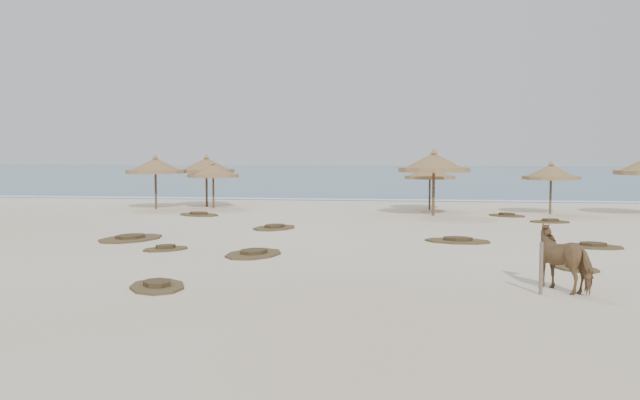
{
  "coord_description": "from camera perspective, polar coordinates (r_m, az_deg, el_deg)",
  "views": [
    {
      "loc": [
        1.91,
        -18.52,
        3.1
      ],
      "look_at": [
        -1.27,
        5.0,
        1.44
      ],
      "focal_mm": 40.0,
      "sensor_mm": 36.0,
      "label": 1
    }
  ],
  "objects": [
    {
      "name": "palapa_4",
      "position": [
        34.17,
        9.09,
        2.91
      ],
      "size": [
        3.53,
        3.53,
        3.2
      ],
      "rotation": [
        0.0,
        0.0,
        0.04
      ],
      "color": "brown",
      "rests_on": "ground"
    },
    {
      "name": "ocean",
      "position": [
        93.59,
        6.54,
        2.08
      ],
      "size": [
        200.0,
        100.0,
        0.01
      ],
      "primitive_type": "cube",
      "color": "#2A5F7F",
      "rests_on": "ground"
    },
    {
      "name": "palapa_1",
      "position": [
        39.63,
        -9.08,
        2.7
      ],
      "size": [
        3.11,
        3.11,
        2.89
      ],
      "rotation": [
        0.0,
        0.0,
        -0.01
      ],
      "color": "brown",
      "rests_on": "ground"
    },
    {
      "name": "palapa_0",
      "position": [
        38.63,
        -13.03,
        2.63
      ],
      "size": [
        3.7,
        3.7,
        2.9
      ],
      "rotation": [
        0.0,
        0.0,
        -0.22
      ],
      "color": "brown",
      "rests_on": "ground"
    },
    {
      "name": "scrub_2",
      "position": [
        22.75,
        -12.25,
        -3.8
      ],
      "size": [
        1.71,
        1.75,
        0.16
      ],
      "rotation": [
        0.0,
        0.0,
        0.84
      ],
      "color": "brown",
      "rests_on": "ground"
    },
    {
      "name": "horse",
      "position": [
        16.71,
        19.09,
        -4.44
      ],
      "size": [
        1.66,
        1.8,
        1.43
      ],
      "primitive_type": "imported",
      "rotation": [
        0.0,
        0.0,
        3.82
      ],
      "color": "brown",
      "rests_on": "ground"
    },
    {
      "name": "palapa_3",
      "position": [
        37.48,
        8.78,
        2.17
      ],
      "size": [
        2.82,
        2.82,
        2.5
      ],
      "rotation": [
        0.0,
        0.0,
        0.06
      ],
      "color": "brown",
      "rests_on": "ground"
    },
    {
      "name": "scrub_7",
      "position": [
        32.22,
        17.93,
        -1.63
      ],
      "size": [
        1.73,
        1.15,
        0.16
      ],
      "rotation": [
        0.0,
        0.0,
        0.02
      ],
      "color": "brown",
      "rests_on": "ground"
    },
    {
      "name": "scrub_4",
      "position": [
        24.43,
        21.01,
        -3.44
      ],
      "size": [
        2.18,
        1.78,
        0.16
      ],
      "rotation": [
        0.0,
        0.0,
        2.81
      ],
      "color": "brown",
      "rests_on": "ground"
    },
    {
      "name": "ground",
      "position": [
        18.87,
        1.8,
        -5.46
      ],
      "size": [
        160.0,
        160.0,
        0.0
      ],
      "primitive_type": "plane",
      "color": "beige",
      "rests_on": "ground"
    },
    {
      "name": "scrub_6",
      "position": [
        34.49,
        -9.66,
        -1.13
      ],
      "size": [
        2.74,
        2.53,
        0.16
      ],
      "rotation": [
        0.0,
        0.0,
        2.54
      ],
      "color": "brown",
      "rests_on": "ground"
    },
    {
      "name": "scrub_12",
      "position": [
        19.74,
        19.84,
        -5.13
      ],
      "size": [
        1.46,
        1.58,
        0.16
      ],
      "rotation": [
        0.0,
        0.0,
        2.17
      ],
      "color": "brown",
      "rests_on": "ground"
    },
    {
      "name": "scrub_11",
      "position": [
        16.61,
        -12.88,
        -6.69
      ],
      "size": [
        1.85,
        2.22,
        0.16
      ],
      "rotation": [
        0.0,
        0.0,
        1.95
      ],
      "color": "brown",
      "rests_on": "ground"
    },
    {
      "name": "foam_line",
      "position": [
        44.67,
        5.24,
        0.01
      ],
      "size": [
        70.0,
        0.6,
        0.01
      ],
      "primitive_type": "cube",
      "color": "white",
      "rests_on": "ground"
    },
    {
      "name": "scrub_13",
      "position": [
        28.32,
        -3.66,
        -2.19
      ],
      "size": [
        2.1,
        2.6,
        0.16
      ],
      "rotation": [
        0.0,
        0.0,
        1.25
      ],
      "color": "brown",
      "rests_on": "ground"
    },
    {
      "name": "palapa_2",
      "position": [
        38.46,
        -8.54,
        2.3
      ],
      "size": [
        3.62,
        3.62,
        2.57
      ],
      "rotation": [
        0.0,
        0.0,
        0.43
      ],
      "color": "brown",
      "rests_on": "ground"
    },
    {
      "name": "fence_post_near",
      "position": [
        16.09,
        17.27,
        -5.25
      ],
      "size": [
        0.11,
        0.11,
        1.13
      ],
      "primitive_type": "cylinder",
      "rotation": [
        0.0,
        0.0,
        -0.29
      ],
      "color": "#665A4D",
      "rests_on": "ground"
    },
    {
      "name": "scrub_3",
      "position": [
        24.63,
        10.95,
        -3.19
      ],
      "size": [
        2.52,
        1.92,
        0.16
      ],
      "rotation": [
        0.0,
        0.0,
        2.92
      ],
      "color": "brown",
      "rests_on": "ground"
    },
    {
      "name": "scrub_1",
      "position": [
        25.7,
        -14.9,
        -2.96
      ],
      "size": [
        2.48,
        3.13,
        0.16
      ],
      "rotation": [
        0.0,
        0.0,
        1.28
      ],
      "color": "brown",
      "rests_on": "ground"
    },
    {
      "name": "scrub_9",
      "position": [
        21.26,
        -5.34,
        -4.27
      ],
      "size": [
        1.96,
        2.59,
        0.16
      ],
      "rotation": [
        0.0,
        0.0,
        1.36
      ],
      "color": "brown",
      "rests_on": "ground"
    },
    {
      "name": "scrub_10",
      "position": [
        34.68,
        14.71,
        -1.18
      ],
      "size": [
        2.18,
        2.05,
        0.16
      ],
      "rotation": [
        0.0,
        0.0,
        2.5
      ],
      "color": "brown",
      "rests_on": "ground"
    },
    {
      "name": "palapa_5",
      "position": [
        36.37,
        18.0,
        2.09
      ],
      "size": [
        2.91,
        2.91,
        2.59
      ],
      "rotation": [
        0.0,
        0.0,
        -0.05
      ],
      "color": "brown",
      "rests_on": "ground"
    }
  ]
}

